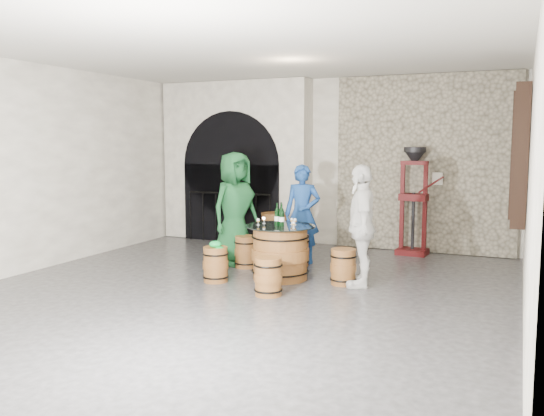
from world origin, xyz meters
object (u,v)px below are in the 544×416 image
at_px(barrel_stool_far, 298,250).
at_px(wine_bottle_center, 282,217).
at_px(barrel_stool_near_left, 216,264).
at_px(person_green, 235,208).
at_px(person_blue, 302,214).
at_px(barrel_table, 280,252).
at_px(wine_bottle_left, 277,217).
at_px(barrel_stool_left, 246,252).
at_px(barrel_stool_near_right, 268,277).
at_px(barrel_stool_right, 343,267).
at_px(corking_press, 414,192).
at_px(wine_bottle_right, 281,215).
at_px(person_white, 361,226).
at_px(side_barrel, 274,232).

relative_size(barrel_stool_far, wine_bottle_center, 1.56).
distance_m(barrel_stool_far, barrel_stool_near_left, 1.63).
xyz_separation_m(person_green, person_blue, (0.98, 0.52, -0.10)).
bearing_deg(barrel_stool_near_left, barrel_table, 34.16).
bearing_deg(wine_bottle_left, barrel_stool_left, 145.82).
bearing_deg(barrel_stool_near_right, person_blue, 98.61).
height_order(barrel_table, barrel_stool_left, barrel_table).
bearing_deg(barrel_table, barrel_stool_right, 2.76).
bearing_deg(wine_bottle_left, barrel_stool_near_left, -145.05).
relative_size(barrel_stool_right, corking_press, 0.27).
relative_size(wine_bottle_right, corking_press, 0.17).
height_order(barrel_stool_near_right, wine_bottle_center, wine_bottle_center).
distance_m(barrel_table, wine_bottle_center, 0.53).
bearing_deg(barrel_stool_far, person_green, -165.06).
bearing_deg(barrel_stool_far, barrel_table, -85.05).
xyz_separation_m(barrel_table, corking_press, (1.45, 2.63, 0.72)).
relative_size(barrel_stool_left, corking_press, 0.27).
bearing_deg(wine_bottle_right, barrel_table, -73.24).
height_order(barrel_stool_near_right, barrel_stool_near_left, same).
bearing_deg(barrel_stool_near_right, barrel_stool_near_left, 158.71).
distance_m(barrel_stool_left, wine_bottle_right, 1.08).
bearing_deg(person_blue, person_white, -51.97).
height_order(barrel_table, barrel_stool_far, barrel_table).
bearing_deg(wine_bottle_left, person_green, 146.40).
distance_m(barrel_stool_right, side_barrel, 2.73).
relative_size(barrel_stool_far, barrel_stool_right, 1.00).
height_order(person_green, corking_press, corking_press).
relative_size(person_blue, side_barrel, 2.34).
bearing_deg(wine_bottle_left, barrel_stool_near_right, -74.00).
relative_size(barrel_stool_right, person_green, 0.28).
distance_m(wine_bottle_center, corking_press, 3.04).
distance_m(barrel_stool_far, wine_bottle_center, 1.21).
xyz_separation_m(person_green, person_white, (2.27, -0.62, -0.07)).
relative_size(wine_bottle_left, side_barrel, 0.47).
xyz_separation_m(barrel_table, barrel_stool_right, (0.94, 0.05, -0.14)).
height_order(person_blue, person_white, person_white).
bearing_deg(person_blue, wine_bottle_center, -93.81).
bearing_deg(person_green, person_blue, -40.08).
relative_size(barrel_stool_left, side_barrel, 0.73).
bearing_deg(barrel_stool_far, barrel_stool_near_right, -80.90).
distance_m(barrel_table, wine_bottle_left, 0.53).
distance_m(barrel_stool_left, barrel_stool_far, 0.84).
distance_m(person_green, person_white, 2.35).
bearing_deg(barrel_stool_far, corking_press, 47.73).
distance_m(barrel_stool_left, barrel_stool_right, 1.80).
xyz_separation_m(barrel_stool_right, side_barrel, (-1.90, 1.96, 0.10)).
height_order(barrel_stool_near_right, person_blue, person_blue).
bearing_deg(barrel_stool_near_right, wine_bottle_right, 103.68).
distance_m(barrel_stool_near_right, wine_bottle_right, 1.27).
relative_size(barrel_stool_near_right, corking_press, 0.27).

